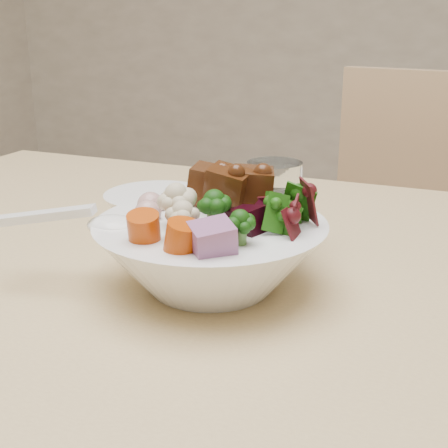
{
  "coord_description": "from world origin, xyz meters",
  "views": [
    {
      "loc": [
        0.27,
        -0.59,
        1.08
      ],
      "look_at": [
        0.05,
        -0.03,
        0.87
      ],
      "focal_mm": 50.0,
      "sensor_mm": 36.0,
      "label": 1
    }
  ],
  "objects_px": {
    "water_glass": "(274,212)",
    "side_bowl": "(157,210)",
    "dining_table": "(420,402)",
    "chair_far": "(413,287)",
    "food_bowl": "(213,250)"
  },
  "relations": [
    {
      "from": "water_glass",
      "to": "side_bowl",
      "type": "bearing_deg",
      "value": 168.32
    },
    {
      "from": "dining_table",
      "to": "chair_far",
      "type": "height_order",
      "value": "chair_far"
    },
    {
      "from": "dining_table",
      "to": "side_bowl",
      "type": "height_order",
      "value": "side_bowl"
    },
    {
      "from": "food_bowl",
      "to": "dining_table",
      "type": "bearing_deg",
      "value": -2.94
    },
    {
      "from": "dining_table",
      "to": "side_bowl",
      "type": "xyz_separation_m",
      "value": [
        -0.36,
        0.16,
        0.11
      ]
    },
    {
      "from": "food_bowl",
      "to": "water_glass",
      "type": "relative_size",
      "value": 2.17
    },
    {
      "from": "dining_table",
      "to": "water_glass",
      "type": "distance_m",
      "value": 0.26
    },
    {
      "from": "food_bowl",
      "to": "chair_far",
      "type": "bearing_deg",
      "value": 76.07
    },
    {
      "from": "dining_table",
      "to": "side_bowl",
      "type": "distance_m",
      "value": 0.41
    },
    {
      "from": "chair_far",
      "to": "dining_table",
      "type": "bearing_deg",
      "value": -74.55
    },
    {
      "from": "water_glass",
      "to": "dining_table",
      "type": "bearing_deg",
      "value": -34.29
    },
    {
      "from": "dining_table",
      "to": "water_glass",
      "type": "bearing_deg",
      "value": 147.51
    },
    {
      "from": "dining_table",
      "to": "water_glass",
      "type": "height_order",
      "value": "water_glass"
    },
    {
      "from": "chair_far",
      "to": "water_glass",
      "type": "xyz_separation_m",
      "value": [
        -0.14,
        -0.57,
        0.31
      ]
    },
    {
      "from": "chair_far",
      "to": "food_bowl",
      "type": "relative_size",
      "value": 4.09
    }
  ]
}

